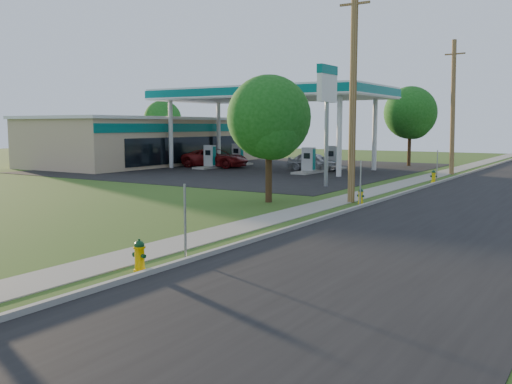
# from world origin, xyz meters

# --- Properties ---
(ground_plane) EXTENTS (140.00, 140.00, 0.00)m
(ground_plane) POSITION_xyz_m (0.00, 0.00, 0.00)
(ground_plane) COLOR #2F511A
(ground_plane) RESTS_ON ground
(road) EXTENTS (8.00, 120.00, 0.02)m
(road) POSITION_xyz_m (4.50, 10.00, 0.01)
(road) COLOR black
(road) RESTS_ON ground
(curb) EXTENTS (0.15, 120.00, 0.15)m
(curb) POSITION_xyz_m (0.50, 10.00, 0.07)
(curb) COLOR gray
(curb) RESTS_ON ground
(sidewalk) EXTENTS (1.50, 120.00, 0.03)m
(sidewalk) POSITION_xyz_m (-1.25, 10.00, 0.01)
(sidewalk) COLOR gray
(sidewalk) RESTS_ON ground
(forecourt) EXTENTS (26.00, 28.00, 0.02)m
(forecourt) POSITION_xyz_m (-16.00, 32.00, 0.01)
(forecourt) COLOR black
(forecourt) RESTS_ON ground
(utility_pole_mid) EXTENTS (1.40, 0.32, 9.80)m
(utility_pole_mid) POSITION_xyz_m (-0.60, 17.00, 4.95)
(utility_pole_mid) COLOR brown
(utility_pole_mid) RESTS_ON ground
(utility_pole_far) EXTENTS (1.40, 0.32, 9.50)m
(utility_pole_far) POSITION_xyz_m (-0.60, 35.00, 4.80)
(utility_pole_far) COLOR brown
(utility_pole_far) RESTS_ON ground
(sign_post_near) EXTENTS (0.05, 0.04, 2.00)m
(sign_post_near) POSITION_xyz_m (0.25, 4.20, 1.00)
(sign_post_near) COLOR gray
(sign_post_near) RESTS_ON ground
(sign_post_mid) EXTENTS (0.05, 0.04, 2.00)m
(sign_post_mid) POSITION_xyz_m (0.25, 16.00, 1.00)
(sign_post_mid) COLOR gray
(sign_post_mid) RESTS_ON ground
(sign_post_far) EXTENTS (0.05, 0.04, 2.00)m
(sign_post_far) POSITION_xyz_m (0.25, 28.20, 1.00)
(sign_post_far) COLOR gray
(sign_post_far) RESTS_ON ground
(gas_canopy) EXTENTS (18.18, 9.18, 6.40)m
(gas_canopy) POSITION_xyz_m (-14.00, 32.00, 5.90)
(gas_canopy) COLOR silver
(gas_canopy) RESTS_ON ground
(fuel_pump_nw) EXTENTS (1.20, 3.20, 1.90)m
(fuel_pump_nw) POSITION_xyz_m (-18.50, 30.00, 0.72)
(fuel_pump_nw) COLOR gray
(fuel_pump_nw) RESTS_ON ground
(fuel_pump_ne) EXTENTS (1.20, 3.20, 1.90)m
(fuel_pump_ne) POSITION_xyz_m (-9.50, 30.00, 0.72)
(fuel_pump_ne) COLOR gray
(fuel_pump_ne) RESTS_ON ground
(fuel_pump_sw) EXTENTS (1.20, 3.20, 1.90)m
(fuel_pump_sw) POSITION_xyz_m (-18.50, 34.00, 0.72)
(fuel_pump_sw) COLOR gray
(fuel_pump_sw) RESTS_ON ground
(fuel_pump_se) EXTENTS (1.20, 3.20, 1.90)m
(fuel_pump_se) POSITION_xyz_m (-9.50, 34.00, 0.72)
(fuel_pump_se) COLOR gray
(fuel_pump_se) RESTS_ON ground
(convenience_store) EXTENTS (10.40, 22.40, 4.25)m
(convenience_store) POSITION_xyz_m (-26.98, 32.00, 2.13)
(convenience_store) COLOR tan
(convenience_store) RESTS_ON ground
(price_pylon) EXTENTS (0.34, 2.04, 6.85)m
(price_pylon) POSITION_xyz_m (-4.50, 22.50, 5.43)
(price_pylon) COLOR gray
(price_pylon) RESTS_ON ground
(tree_verge) EXTENTS (3.80, 3.80, 5.76)m
(tree_verge) POSITION_xyz_m (-3.71, 14.97, 3.71)
(tree_verge) COLOR #362613
(tree_verge) RESTS_ON ground
(tree_lot) EXTENTS (4.52, 4.52, 6.84)m
(tree_lot) POSITION_xyz_m (-5.67, 41.62, 4.41)
(tree_lot) COLOR #362613
(tree_lot) RESTS_ON ground
(tree_back) EXTENTS (4.10, 4.10, 6.22)m
(tree_back) POSITION_xyz_m (-32.63, 40.23, 4.00)
(tree_back) COLOR #362613
(tree_back) RESTS_ON ground
(hydrant_near) EXTENTS (0.42, 0.37, 0.80)m
(hydrant_near) POSITION_xyz_m (0.08, 2.69, 0.39)
(hydrant_near) COLOR #E6AA04
(hydrant_near) RESTS_ON ground
(hydrant_mid) EXTENTS (0.37, 0.33, 0.71)m
(hydrant_mid) POSITION_xyz_m (-0.04, 16.77, 0.35)
(hydrant_mid) COLOR yellow
(hydrant_mid) RESTS_ON ground
(hydrant_far) EXTENTS (0.41, 0.37, 0.81)m
(hydrant_far) POSITION_xyz_m (0.11, 28.00, 0.40)
(hydrant_far) COLOR yellow
(hydrant_far) RESTS_ON ground
(car_red) EXTENTS (5.92, 3.34, 1.56)m
(car_red) POSITION_xyz_m (-18.84, 31.21, 0.78)
(car_red) COLOR maroon
(car_red) RESTS_ON ground
(car_silver) EXTENTS (4.30, 2.02, 1.42)m
(car_silver) POSITION_xyz_m (-10.36, 32.57, 0.71)
(car_silver) COLOR #BBBDC2
(car_silver) RESTS_ON ground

